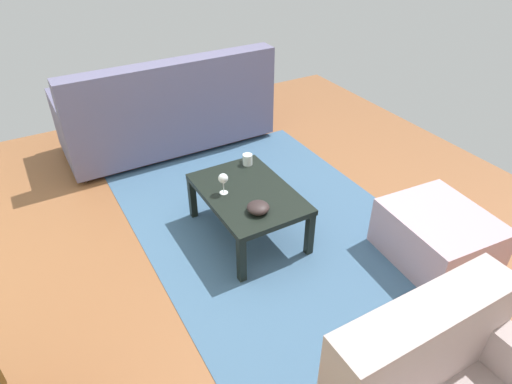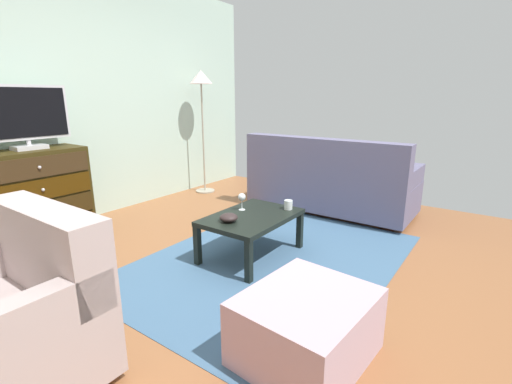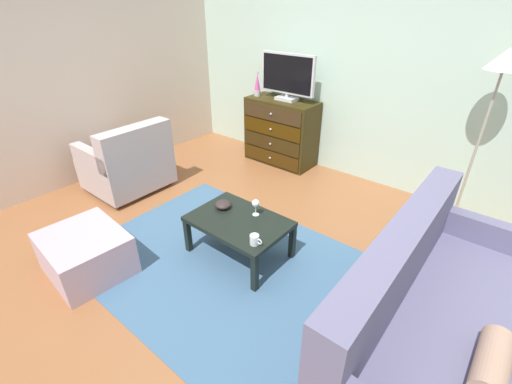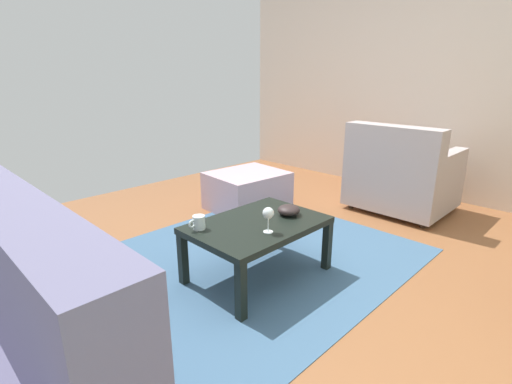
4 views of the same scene
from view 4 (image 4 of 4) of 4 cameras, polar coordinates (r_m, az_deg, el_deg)
The scene contains 9 objects.
ground_plane at distance 2.71m, azimuth 2.83°, elevation -11.60°, with size 5.42×4.98×0.05m, color brown.
wall_plain_left at distance 4.53m, azimuth 25.59°, elevation 17.15°, with size 0.12×4.98×2.79m, color beige.
area_rug at distance 2.70m, azimuth -3.28°, elevation -11.07°, with size 2.60×1.90×0.01m, color #3E5F7F.
coffee_table at distance 2.44m, azimuth 0.26°, elevation -5.64°, with size 0.86×0.60×0.38m.
wine_glass at distance 2.23m, azimuth 1.87°, elevation -3.34°, with size 0.07×0.07×0.16m.
mug at distance 2.33m, azimuth -8.68°, elevation -4.57°, with size 0.11×0.08×0.08m.
bowl_decorative at distance 2.54m, azimuth 4.98°, elevation -2.73°, with size 0.15×0.15×0.07m, color #2E2222.
armchair at distance 3.89m, azimuth 21.01°, elevation 2.20°, with size 0.80×0.88×0.86m.
ottoman at distance 3.74m, azimuth -1.33°, elevation 0.21°, with size 0.70×0.60×0.37m, color #BA9AA8.
Camera 4 is at (1.78, 1.58, 1.29)m, focal length 26.46 mm.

